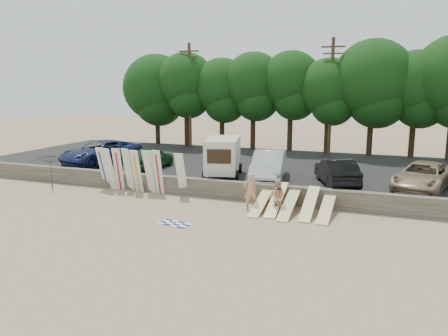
# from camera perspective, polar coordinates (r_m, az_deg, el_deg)

# --- Properties ---
(ground) EXTENTS (120.00, 120.00, 0.00)m
(ground) POSITION_cam_1_polar(r_m,az_deg,el_deg) (20.70, 1.84, -6.40)
(ground) COLOR tan
(ground) RESTS_ON ground
(seawall) EXTENTS (44.00, 0.50, 1.00)m
(seawall) POSITION_cam_1_polar(r_m,az_deg,el_deg) (23.33, 4.27, -3.19)
(seawall) COLOR #6B6356
(seawall) RESTS_ON ground
(parking_lot) EXTENTS (44.00, 14.50, 0.70)m
(parking_lot) POSITION_cam_1_polar(r_m,az_deg,el_deg) (30.46, 8.33, -0.29)
(parking_lot) COLOR #282828
(parking_lot) RESTS_ON ground
(treeline) EXTENTS (33.73, 6.67, 9.06)m
(treeline) POSITION_cam_1_polar(r_m,az_deg,el_deg) (36.73, 10.61, 10.75)
(treeline) COLOR #382616
(treeline) RESTS_ON parking_lot
(utility_poles) EXTENTS (25.80, 0.26, 9.00)m
(utility_poles) POSITION_cam_1_polar(r_m,az_deg,el_deg) (35.01, 13.80, 9.29)
(utility_poles) COLOR #473321
(utility_poles) RESTS_ON parking_lot
(box_trailer) EXTENTS (2.73, 3.95, 2.31)m
(box_trailer) POSITION_cam_1_polar(r_m,az_deg,el_deg) (26.23, -0.14, 1.70)
(box_trailer) COLOR beige
(box_trailer) RESTS_ON parking_lot
(car_0) EXTENTS (4.32, 6.47, 1.65)m
(car_0) POSITION_cam_1_polar(r_m,az_deg,el_deg) (31.56, -15.77, 1.97)
(car_0) COLOR #16214F
(car_0) RESTS_ON parking_lot
(car_1) EXTENTS (1.96, 4.37, 1.46)m
(car_1) POSITION_cam_1_polar(r_m,az_deg,el_deg) (29.17, -9.57, 1.34)
(car_1) COLOR #173F1A
(car_1) RESTS_ON parking_lot
(car_2) EXTENTS (2.54, 5.22, 1.65)m
(car_2) POSITION_cam_1_polar(r_m,az_deg,el_deg) (25.55, 5.85, 0.34)
(car_2) COLOR #B4B5B9
(car_2) RESTS_ON parking_lot
(car_3) EXTENTS (3.07, 4.73, 1.47)m
(car_3) POSITION_cam_1_polar(r_m,az_deg,el_deg) (24.77, 14.49, -0.47)
(car_3) COLOR black
(car_3) RESTS_ON parking_lot
(car_4) EXTENTS (3.71, 5.61, 1.43)m
(car_4) POSITION_cam_1_polar(r_m,az_deg,el_deg) (25.12, 24.56, -1.00)
(car_4) COLOR #9D8364
(car_4) RESTS_ON parking_lot
(surfboard_upright_0) EXTENTS (0.58, 0.74, 2.54)m
(surfboard_upright_0) POSITION_cam_1_polar(r_m,az_deg,el_deg) (26.98, -15.49, 0.01)
(surfboard_upright_0) COLOR silver
(surfboard_upright_0) RESTS_ON ground
(surfboard_upright_1) EXTENTS (0.59, 0.75, 2.54)m
(surfboard_upright_1) POSITION_cam_1_polar(r_m,az_deg,el_deg) (26.52, -14.69, -0.13)
(surfboard_upright_1) COLOR silver
(surfboard_upright_1) RESTS_ON ground
(surfboard_upright_2) EXTENTS (0.57, 0.65, 2.56)m
(surfboard_upright_2) POSITION_cam_1_polar(r_m,az_deg,el_deg) (26.26, -13.63, -0.17)
(surfboard_upright_2) COLOR silver
(surfboard_upright_2) RESTS_ON ground
(surfboard_upright_3) EXTENTS (0.57, 0.64, 2.56)m
(surfboard_upright_3) POSITION_cam_1_polar(r_m,az_deg,el_deg) (25.94, -12.38, -0.24)
(surfboard_upright_3) COLOR silver
(surfboard_upright_3) RESTS_ON ground
(surfboard_upright_4) EXTENTS (0.52, 0.69, 2.54)m
(surfboard_upright_4) POSITION_cam_1_polar(r_m,az_deg,el_deg) (25.44, -11.33, -0.44)
(surfboard_upright_4) COLOR silver
(surfboard_upright_4) RESTS_ON ground
(surfboard_upright_5) EXTENTS (0.60, 0.72, 2.55)m
(surfboard_upright_5) POSITION_cam_1_polar(r_m,az_deg,el_deg) (25.17, -9.77, -0.50)
(surfboard_upright_5) COLOR silver
(surfboard_upright_5) RESTS_ON ground
(surfboard_upright_6) EXTENTS (0.50, 0.69, 2.54)m
(surfboard_upright_6) POSITION_cam_1_polar(r_m,az_deg,el_deg) (25.17, -9.52, -0.50)
(surfboard_upright_6) COLOR silver
(surfboard_upright_6) RESTS_ON ground
(surfboard_upright_7) EXTENTS (0.51, 0.53, 2.57)m
(surfboard_upright_7) POSITION_cam_1_polar(r_m,az_deg,el_deg) (24.94, -8.59, -0.54)
(surfboard_upright_7) COLOR silver
(surfboard_upright_7) RESTS_ON ground
(surfboard_upright_8) EXTENTS (0.58, 0.90, 2.49)m
(surfboard_upright_8) POSITION_cam_1_polar(r_m,az_deg,el_deg) (24.26, -5.60, -0.87)
(surfboard_upright_8) COLOR silver
(surfboard_upright_8) RESTS_ON ground
(surfboard_low_0) EXTENTS (0.56, 2.92, 0.82)m
(surfboard_low_0) POSITION_cam_1_polar(r_m,az_deg,el_deg) (21.75, 4.85, -4.47)
(surfboard_low_0) COLOR beige
(surfboard_low_0) RESTS_ON ground
(surfboard_low_1) EXTENTS (0.56, 2.81, 1.19)m
(surfboard_low_1) POSITION_cam_1_polar(r_m,az_deg,el_deg) (21.62, 6.87, -4.10)
(surfboard_low_1) COLOR beige
(surfboard_low_1) RESTS_ON ground
(surfboard_low_2) EXTENTS (0.56, 2.90, 0.89)m
(surfboard_low_2) POSITION_cam_1_polar(r_m,az_deg,el_deg) (21.27, 8.45, -4.79)
(surfboard_low_2) COLOR beige
(surfboard_low_2) RESTS_ON ground
(surfboard_low_3) EXTENTS (0.56, 2.84, 1.10)m
(surfboard_low_3) POSITION_cam_1_polar(r_m,az_deg,el_deg) (21.30, 11.10, -4.57)
(surfboard_low_3) COLOR beige
(surfboard_low_3) RESTS_ON ground
(surfboard_low_4) EXTENTS (0.56, 2.92, 0.83)m
(surfboard_low_4) POSITION_cam_1_polar(r_m,az_deg,el_deg) (21.16, 13.24, -5.14)
(surfboard_low_4) COLOR beige
(surfboard_low_4) RESTS_ON ground
(beachgoer_a) EXTENTS (0.82, 0.79, 1.89)m
(beachgoer_a) POSITION_cam_1_polar(r_m,az_deg,el_deg) (21.68, 3.43, -3.04)
(beachgoer_a) COLOR tan
(beachgoer_a) RESTS_ON ground
(beachgoer_b) EXTENTS (0.80, 0.63, 1.64)m
(beachgoer_b) POSITION_cam_1_polar(r_m,az_deg,el_deg) (21.21, 6.99, -3.76)
(beachgoer_b) COLOR tan
(beachgoer_b) RESTS_ON ground
(cooler) EXTENTS (0.47, 0.43, 0.32)m
(cooler) POSITION_cam_1_polar(r_m,az_deg,el_deg) (22.44, 4.97, -4.66)
(cooler) COLOR #258B40
(cooler) RESTS_ON ground
(gear_bag) EXTENTS (0.36, 0.33, 0.22)m
(gear_bag) POSITION_cam_1_polar(r_m,az_deg,el_deg) (22.34, 5.63, -4.87)
(gear_bag) COLOR #C84C17
(gear_bag) RESTS_ON ground
(beach_towel) EXTENTS (1.79, 1.79, 0.00)m
(beach_towel) POSITION_cam_1_polar(r_m,az_deg,el_deg) (19.83, -6.48, -7.22)
(beach_towel) COLOR white
(beach_towel) RESTS_ON ground
(beach_umbrella) EXTENTS (3.24, 3.25, 2.13)m
(beach_umbrella) POSITION_cam_1_polar(r_m,az_deg,el_deg) (27.73, -21.65, -0.51)
(beach_umbrella) COLOR #21232A
(beach_umbrella) RESTS_ON ground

